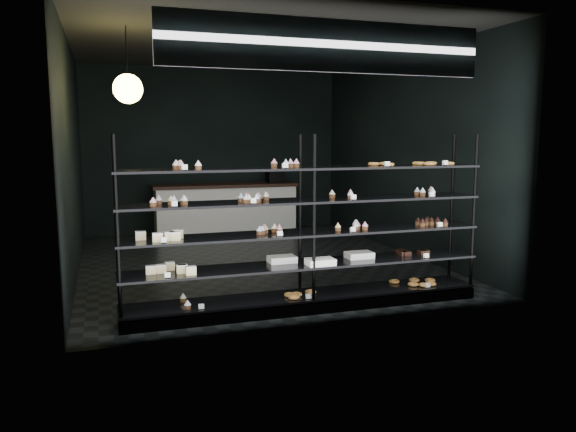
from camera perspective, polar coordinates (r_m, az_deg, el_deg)
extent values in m
cube|color=black|center=(8.57, -3.52, -4.60)|extent=(5.00, 6.00, 0.01)
cube|color=black|center=(8.46, -3.71, 16.99)|extent=(5.00, 6.00, 0.01)
cube|color=black|center=(11.29, -7.47, 6.59)|extent=(5.00, 0.01, 3.20)
cube|color=black|center=(5.51, 4.29, 5.09)|extent=(5.00, 0.01, 3.20)
cube|color=black|center=(8.10, -21.07, 5.54)|extent=(0.01, 6.00, 3.20)
cube|color=black|center=(9.31, 11.54, 6.18)|extent=(0.01, 6.00, 3.20)
cube|color=black|center=(6.28, 1.89, -8.83)|extent=(4.00, 0.50, 0.12)
cylinder|color=black|center=(5.49, -16.93, -1.71)|extent=(0.04, 0.04, 1.85)
cylinder|color=black|center=(5.93, -17.03, -1.01)|extent=(0.04, 0.04, 1.85)
cylinder|color=black|center=(5.87, 2.66, -0.75)|extent=(0.04, 0.04, 1.85)
cylinder|color=black|center=(6.28, 1.24, -0.17)|extent=(0.04, 0.04, 1.85)
cylinder|color=black|center=(6.82, 18.34, 0.08)|extent=(0.04, 0.04, 1.85)
cylinder|color=black|center=(7.17, 16.26, 0.55)|extent=(0.04, 0.04, 1.85)
cube|color=black|center=(6.25, 1.89, -8.04)|extent=(4.00, 0.50, 0.03)
cube|color=black|center=(6.16, 1.91, -4.91)|extent=(4.00, 0.50, 0.02)
cube|color=black|center=(6.09, 1.92, -1.71)|extent=(4.00, 0.50, 0.02)
cube|color=black|center=(6.04, 1.94, 1.57)|extent=(4.00, 0.50, 0.02)
cube|color=black|center=(6.01, 1.95, 4.88)|extent=(4.00, 0.50, 0.02)
cube|color=white|center=(5.51, -10.65, 4.84)|extent=(0.06, 0.04, 0.06)
cube|color=white|center=(5.76, 0.11, 5.11)|extent=(0.06, 0.04, 0.06)
cube|color=white|center=(6.22, 10.43, 5.21)|extent=(0.05, 0.04, 0.06)
cube|color=white|center=(6.55, 15.32, 5.19)|extent=(0.06, 0.04, 0.06)
cube|color=white|center=(5.53, -11.77, 1.18)|extent=(0.06, 0.04, 0.06)
cube|color=white|center=(5.69, -3.14, 1.53)|extent=(0.05, 0.04, 0.06)
cube|color=white|center=(6.05, 6.62, 1.88)|extent=(0.06, 0.04, 0.06)
cube|color=white|center=(6.53, 14.66, 2.13)|extent=(0.06, 0.04, 0.06)
cube|color=white|center=(5.57, -12.77, -2.44)|extent=(0.06, 0.04, 0.06)
cube|color=white|center=(5.81, -0.80, -1.82)|extent=(0.06, 0.04, 0.06)
cube|color=white|center=(6.12, 7.02, -1.37)|extent=(0.05, 0.04, 0.06)
cube|color=white|center=(6.60, 14.85, -0.89)|extent=(0.06, 0.04, 0.06)
cube|color=white|center=(5.65, -11.68, -5.88)|extent=(0.06, 0.04, 0.06)
cube|color=white|center=(6.57, 13.52, -3.98)|extent=(0.06, 0.04, 0.06)
cube|color=white|center=(5.78, -9.10, -9.11)|extent=(0.06, 0.04, 0.06)
cube|color=white|center=(6.08, 2.44, -8.15)|extent=(0.05, 0.04, 0.06)
cube|color=white|center=(6.67, 13.67, -6.90)|extent=(0.06, 0.04, 0.06)
cube|color=#0B1038|center=(5.64, 4.09, 16.87)|extent=(3.20, 0.04, 0.45)
cube|color=white|center=(5.63, 4.17, 16.90)|extent=(3.30, 0.02, 0.50)
cylinder|color=black|center=(7.18, -16.10, 15.93)|extent=(0.01, 0.01, 0.55)
sphere|color=#FED659|center=(7.13, -15.96, 12.33)|extent=(0.35, 0.35, 0.35)
cube|color=silver|center=(10.91, -6.34, 0.54)|extent=(2.67, 0.60, 0.92)
cube|color=black|center=(10.86, -6.38, 3.11)|extent=(2.77, 0.65, 0.06)
cube|color=black|center=(11.09, -1.36, 4.06)|extent=(0.30, 0.30, 0.25)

